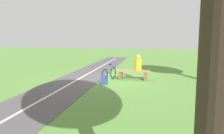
# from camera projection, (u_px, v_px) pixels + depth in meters

# --- Properties ---
(ground_plane) EXTENTS (80.00, 80.00, 0.00)m
(ground_plane) POSITION_uv_depth(u_px,v_px,m) (109.00, 79.00, 11.00)
(ground_plane) COLOR #548438
(paved_path) EXTENTS (4.71, 36.07, 0.02)m
(paved_path) POSITION_uv_depth(u_px,v_px,m) (47.00, 97.00, 7.43)
(paved_path) COLOR #4C494C
(paved_path) RESTS_ON ground_plane
(path_centre_line) EXTENTS (2.24, 31.94, 0.00)m
(path_centre_line) POSITION_uv_depth(u_px,v_px,m) (47.00, 97.00, 7.43)
(path_centre_line) COLOR silver
(path_centre_line) RESTS_ON paved_path
(bench) EXTENTS (1.71, 0.53, 0.49)m
(bench) POSITION_uv_depth(u_px,v_px,m) (133.00, 73.00, 10.68)
(bench) COLOR brown
(bench) RESTS_ON ground_plane
(person_seated) EXTENTS (0.36, 0.36, 0.79)m
(person_seated) POSITION_uv_depth(u_px,v_px,m) (138.00, 64.00, 10.57)
(person_seated) COLOR orange
(person_seated) RESTS_ON bench
(bicycle) EXTENTS (0.33, 1.65, 0.84)m
(bicycle) POSITION_uv_depth(u_px,v_px,m) (109.00, 74.00, 10.39)
(bicycle) COLOR black
(bicycle) RESTS_ON ground_plane
(backpack) EXTENTS (0.27, 0.29, 0.39)m
(backpack) POSITION_uv_depth(u_px,v_px,m) (104.00, 80.00, 9.59)
(backpack) COLOR navy
(backpack) RESTS_ON ground_plane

